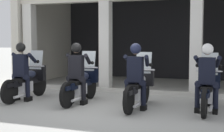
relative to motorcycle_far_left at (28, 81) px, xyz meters
name	(u,v)px	position (x,y,z in m)	size (l,w,h in m)	color
ground_plane	(138,89)	(2.42, 2.78, -0.50)	(80.00, 80.00, 0.00)	#999993
station_building	(163,25)	(2.85, 4.68, 1.70)	(9.90, 4.39, 3.50)	black
kerb_strip	(144,92)	(2.85, 1.95, -0.44)	(9.40, 0.24, 0.12)	#B7B5AD
motorcycle_far_left	(28,81)	(0.00, 0.00, 0.00)	(0.62, 2.04, 1.35)	black
police_officer_far_left	(21,66)	(0.00, -0.28, 0.44)	(0.63, 0.61, 1.58)	black
motorcycle_center_left	(82,83)	(1.62, 0.09, 0.00)	(0.62, 2.04, 1.35)	black
police_officer_center_left	(77,68)	(1.61, -0.19, 0.44)	(0.63, 0.61, 1.58)	black
motorcycle_center_right	(139,87)	(3.23, -0.04, 0.00)	(0.62, 2.04, 1.35)	black
police_officer_center_right	(136,71)	(3.23, -0.32, 0.44)	(0.63, 0.61, 1.58)	black
motorcycle_far_right	(208,89)	(4.85, 0.17, 0.00)	(0.62, 2.04, 1.35)	black
police_officer_far_right	(207,72)	(4.84, -0.11, 0.44)	(0.63, 0.61, 1.58)	black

